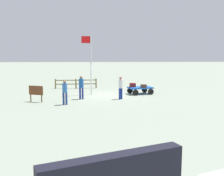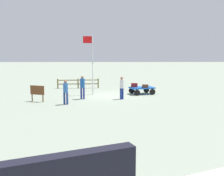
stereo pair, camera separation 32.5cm
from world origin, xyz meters
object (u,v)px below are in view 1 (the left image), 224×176
at_px(luggage_cart, 140,89).
at_px(flagpole, 90,60).
at_px(suitcase_grey, 144,86).
at_px(worker_trailing, 81,85).
at_px(suitcase_maroon, 133,85).
at_px(signboard, 36,91).
at_px(worker_lead, 121,86).
at_px(worker_supervisor, 65,91).

bearing_deg(luggage_cart, flagpole, 2.59).
bearing_deg(luggage_cart, suitcase_grey, 129.88).
height_order(luggage_cart, worker_trailing, worker_trailing).
bearing_deg(suitcase_maroon, worker_trailing, 29.72).
distance_m(luggage_cart, worker_trailing, 5.31).
height_order(worker_trailing, flagpole, flagpole).
distance_m(suitcase_maroon, signboard, 8.03).
relative_size(flagpole, signboard, 4.19).
height_order(suitcase_maroon, worker_lead, worker_lead).
distance_m(worker_supervisor, flagpole, 4.85).
relative_size(suitcase_grey, flagpole, 0.11).
relative_size(luggage_cart, suitcase_grey, 4.17).
bearing_deg(suitcase_grey, suitcase_maroon, -23.07).
distance_m(luggage_cart, suitcase_maroon, 0.69).
xyz_separation_m(worker_lead, worker_supervisor, (3.91, 1.95, -0.01)).
relative_size(luggage_cart, worker_trailing, 1.26).
bearing_deg(signboard, flagpole, -140.07).
distance_m(worker_trailing, worker_supervisor, 2.29).
bearing_deg(suitcase_maroon, worker_supervisor, 41.18).
relative_size(luggage_cart, flagpole, 0.45).
distance_m(suitcase_grey, worker_trailing, 5.39).
bearing_deg(flagpole, suitcase_maroon, -175.98).
xyz_separation_m(luggage_cart, suitcase_grey, (-0.26, 0.31, 0.27)).
bearing_deg(worker_lead, luggage_cart, -126.27).
bearing_deg(suitcase_grey, worker_supervisor, 34.42).
distance_m(luggage_cart, flagpole, 4.81).
bearing_deg(worker_supervisor, suitcase_maroon, -138.82).
bearing_deg(suitcase_grey, signboard, 20.23).
bearing_deg(suitcase_maroon, signboard, 24.84).
xyz_separation_m(luggage_cart, flagpole, (4.16, 0.19, 2.41)).
relative_size(luggage_cart, worker_lead, 1.30).
xyz_separation_m(worker_lead, worker_trailing, (2.96, -0.13, 0.07)).
xyz_separation_m(suitcase_maroon, signboard, (7.29, 3.37, 0.01)).
relative_size(worker_lead, flagpole, 0.35).
bearing_deg(signboard, suitcase_maroon, -155.16).
bearing_deg(luggage_cart, worker_lead, 53.73).
distance_m(luggage_cart, signboard, 8.57).
bearing_deg(signboard, worker_supervisor, 154.02).
distance_m(suitcase_maroon, worker_trailing, 4.77).
relative_size(worker_supervisor, flagpole, 0.34).
relative_size(suitcase_maroon, worker_lead, 0.33).
distance_m(worker_supervisor, signboard, 2.46).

